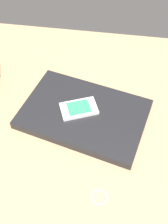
{
  "coord_description": "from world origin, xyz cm",
  "views": [
    {
      "loc": [
        6.01,
        -45.75,
        62.77
      ],
      "look_at": [
        -1.06,
        0.61,
        5.0
      ],
      "focal_mm": 44.43,
      "sensor_mm": 36.0,
      "label": 1
    }
  ],
  "objects": [
    {
      "name": "key_ring",
      "position": [
        5.73,
        -21.43,
        3.18
      ],
      "size": [
        3.63,
        3.63,
        0.36
      ],
      "primitive_type": "torus",
      "color": "silver",
      "rests_on": "desk_surface"
    },
    {
      "name": "cell_phone_on_laptop",
      "position": [
        -2.51,
        0.99,
        5.78
      ],
      "size": [
        11.2,
        9.26,
        1.0
      ],
      "color": "silver",
      "rests_on": "laptop_closed"
    },
    {
      "name": "laptop_closed",
      "position": [
        -1.06,
        0.61,
        4.16
      ],
      "size": [
        36.94,
        28.94,
        2.32
      ],
      "primitive_type": "cube",
      "rotation": [
        0.0,
        0.0,
        -0.24
      ],
      "color": "black",
      "rests_on": "desk_surface"
    },
    {
      "name": "desk_surface",
      "position": [
        0.0,
        0.0,
        1.5
      ],
      "size": [
        120.0,
        80.0,
        3.0
      ],
      "primitive_type": "cube",
      "color": "tan",
      "rests_on": "ground"
    }
  ]
}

